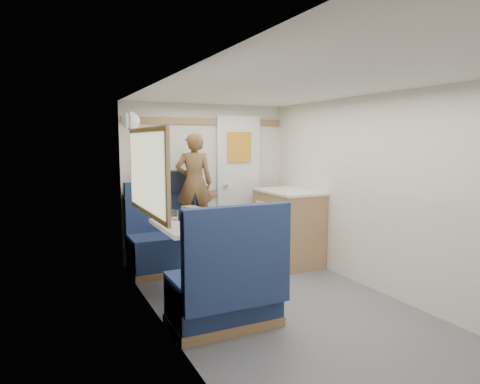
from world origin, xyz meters
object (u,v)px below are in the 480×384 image
bench_far (167,246)px  cheese_block (214,224)px  duffel_bag (168,182)px  tumbler_mid (175,215)px  galley_counter (288,226)px  bread_loaf (193,212)px  wine_glass (193,215)px  tumbler_left (185,222)px  dinette_table (191,239)px  tumbler_right (192,218)px  bench_near (227,293)px  beer_glass (203,217)px  dome_light (130,121)px  tray (203,228)px  person (194,183)px  pepper_grinder (180,216)px  orange_fruit (222,220)px  salt_grinder (193,219)px

bench_far → cheese_block: bearing=-83.1°
duffel_bag → cheese_block: size_ratio=5.46×
bench_far → tumbler_mid: (-0.08, -0.58, 0.47)m
galley_counter → bread_loaf: galley_counter is taller
wine_glass → tumbler_left: bearing=173.8°
dinette_table → bread_loaf: 0.45m
galley_counter → tumbler_right: bearing=-160.4°
bench_near → beer_glass: bench_near is taller
dome_light → tray: 1.58m
bench_far → dome_light: bearing=-177.9°
wine_glass → tumbler_mid: bearing=94.4°
bench_far → dinette_table: bearing=-90.0°
dome_light → person: bearing=-4.3°
galley_counter → beer_glass: (-1.33, -0.51, 0.31)m
wine_glass → galley_counter: bearing=25.6°
dome_light → beer_glass: bearing=-57.2°
duffel_bag → beer_glass: duffel_bag is taller
galley_counter → tray: bearing=-150.2°
bench_near → cheese_block: (0.14, 0.61, 0.46)m
bench_far → tray: size_ratio=3.29×
person → dinette_table: bearing=85.6°
dinette_table → tray: (0.03, -0.28, 0.16)m
galley_counter → dome_light: bearing=170.8°
pepper_grinder → tumbler_right: bearing=-61.6°
tumbler_right → bread_loaf: bread_loaf is taller
bench_far → dome_light: dome_light is taller
orange_fruit → pepper_grinder: pepper_grinder is taller
orange_fruit → salt_grinder: 0.33m
galley_counter → wine_glass: galley_counter is taller
duffel_bag → beer_glass: 1.12m
cheese_block → wine_glass: 0.22m
duffel_bag → tray: size_ratio=1.73×
bench_far → person: size_ratio=0.89×
tray → tumbler_right: bearing=89.6°
duffel_bag → orange_fruit: duffel_bag is taller
dinette_table → galley_counter: 1.57m
wine_glass → beer_glass: size_ratio=1.57×
bench_far → pepper_grinder: (-0.05, -0.68, 0.47)m
tumbler_right → bench_near: bearing=-91.8°
bench_far → duffel_bag: bearing=69.4°
wine_glass → beer_glass: wine_glass is taller
tumbler_right → bread_loaf: bearing=70.1°
tumbler_mid → salt_grinder: bearing=-66.6°
tumbler_mid → pepper_grinder: (0.03, -0.09, -0.00)m
bench_near → salt_grinder: size_ratio=12.38×
beer_glass → bread_loaf: (0.01, 0.34, -0.00)m
orange_fruit → beer_glass: 0.29m
dinette_table → tray: size_ratio=2.89×
tray → salt_grinder: size_ratio=3.76×
tumbler_left → bread_loaf: bearing=63.7°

